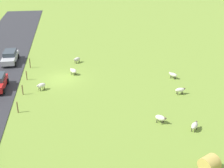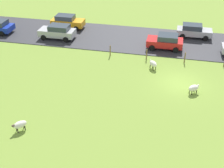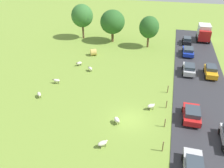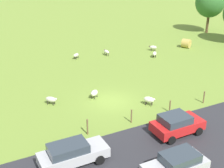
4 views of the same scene
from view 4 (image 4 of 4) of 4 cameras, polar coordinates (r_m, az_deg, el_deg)
ground_plane at (r=28.28m, az=-0.06°, el=-3.30°), size 160.00×160.00×0.00m
road_strip at (r=21.80m, az=11.07°, el=-12.61°), size 8.00×80.00×0.06m
sheep_0 at (r=28.06m, az=-11.46°, el=-2.87°), size 1.11×1.09×0.76m
sheep_1 at (r=40.08m, az=-6.81°, el=5.43°), size 1.00×1.09×0.73m
sheep_2 at (r=41.14m, az=-1.06°, el=6.13°), size 1.17×0.54×0.77m
sheep_3 at (r=28.77m, az=-3.39°, el=-1.72°), size 1.04×1.10×0.80m
sheep_4 at (r=43.69m, az=7.78°, el=6.89°), size 1.04×1.12×0.75m
sheep_5 at (r=40.73m, az=8.05°, el=5.72°), size 1.07×1.04×0.79m
sheep_6 at (r=27.56m, az=7.05°, el=-2.96°), size 1.10×1.02×0.82m
hay_bale_0 at (r=46.07m, az=13.88°, el=7.48°), size 1.61×1.67×1.29m
tree_0 at (r=55.59m, az=18.09°, el=14.51°), size 4.94×4.94×7.84m
fence_post_0 at (r=23.11m, az=-4.67°, el=-8.10°), size 0.12×0.12×1.30m
fence_post_1 at (r=24.65m, az=3.70°, el=-6.09°), size 0.12×0.12×1.17m
fence_post_2 at (r=26.65m, az=10.90°, el=-4.16°), size 0.12×0.12×1.13m
fence_post_3 at (r=29.01m, az=17.00°, el=-2.39°), size 0.12×0.12×1.18m
car_2 at (r=19.38m, az=12.07°, el=-14.75°), size 1.94×4.08×1.57m
car_4 at (r=23.48m, az=12.16°, el=-7.39°), size 2.18×3.92×1.59m
car_6 at (r=20.09m, az=-7.57°, el=-12.86°), size 1.95×4.52×1.56m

